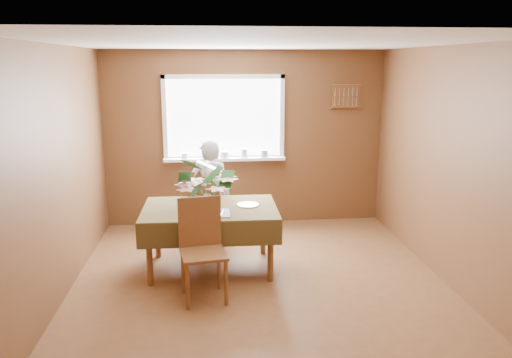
{
  "coord_description": "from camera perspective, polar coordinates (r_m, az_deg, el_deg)",
  "views": [
    {
      "loc": [
        -0.51,
        -4.85,
        2.32
      ],
      "look_at": [
        0.0,
        0.55,
        1.05
      ],
      "focal_mm": 35.0,
      "sensor_mm": 36.0,
      "label": 1
    }
  ],
  "objects": [
    {
      "name": "seated_woman",
      "position": [
        6.32,
        -5.27,
        -1.78
      ],
      "size": [
        0.54,
        0.38,
        1.39
      ],
      "primitive_type": "imported",
      "rotation": [
        0.0,
        0.0,
        3.04
      ],
      "color": "white",
      "rests_on": "floor"
    },
    {
      "name": "side_plate",
      "position": [
        5.69,
        -0.92,
        -2.96
      ],
      "size": [
        0.3,
        0.3,
        0.01
      ],
      "primitive_type": "cylinder",
      "rotation": [
        0.0,
        0.0,
        0.26
      ],
      "color": "white",
      "rests_on": "dining_table"
    },
    {
      "name": "floor",
      "position": [
        5.41,
        0.56,
        -12.25
      ],
      "size": [
        4.5,
        4.5,
        0.0
      ],
      "primitive_type": "plane",
      "color": "brown",
      "rests_on": "ground"
    },
    {
      "name": "wall_right",
      "position": [
        5.57,
        21.52,
        1.16
      ],
      "size": [
        0.0,
        4.5,
        4.5
      ],
      "primitive_type": "plane",
      "rotation": [
        1.57,
        0.0,
        -1.57
      ],
      "color": "brown",
      "rests_on": "floor"
    },
    {
      "name": "window_assembly",
      "position": [
        7.12,
        -3.6,
        5.35
      ],
      "size": [
        1.72,
        0.2,
        1.22
      ],
      "color": "white",
      "rests_on": "wall_back"
    },
    {
      "name": "table_knife",
      "position": [
        5.41,
        -3.88,
        -3.84
      ],
      "size": [
        0.05,
        0.2,
        0.0
      ],
      "primitive_type": "cube",
      "rotation": [
        0.0,
        0.0,
        -0.16
      ],
      "color": "silver",
      "rests_on": "dining_table"
    },
    {
      "name": "spoon_rack",
      "position": [
        7.35,
        10.23,
        9.3
      ],
      "size": [
        0.44,
        0.05,
        0.33
      ],
      "color": "brown",
      "rests_on": "wall_back"
    },
    {
      "name": "wall_left",
      "position": [
        5.19,
        -21.94,
        0.3
      ],
      "size": [
        0.0,
        4.5,
        4.5
      ],
      "primitive_type": "plane",
      "rotation": [
        1.57,
        0.0,
        1.57
      ],
      "color": "brown",
      "rests_on": "floor"
    },
    {
      "name": "chair_near",
      "position": [
        5.05,
        -6.2,
        -7.45
      ],
      "size": [
        0.5,
        0.5,
        1.01
      ],
      "rotation": [
        0.0,
        0.0,
        0.17
      ],
      "color": "brown",
      "rests_on": "floor"
    },
    {
      "name": "wall_front",
      "position": [
        2.86,
        5.3,
        -8.88
      ],
      "size": [
        4.0,
        0.0,
        4.0
      ],
      "primitive_type": "plane",
      "rotation": [
        -1.57,
        0.0,
        0.0
      ],
      "color": "brown",
      "rests_on": "floor"
    },
    {
      "name": "flower_bouquet",
      "position": [
        5.36,
        -5.73,
        -0.48
      ],
      "size": [
        0.59,
        0.59,
        0.51
      ],
      "rotation": [
        0.0,
        0.0,
        0.26
      ],
      "color": "white",
      "rests_on": "dining_table"
    },
    {
      "name": "wall_back",
      "position": [
        7.2,
        -1.27,
        4.63
      ],
      "size": [
        4.0,
        0.0,
        4.0
      ],
      "primitive_type": "plane",
      "rotation": [
        1.57,
        0.0,
        0.0
      ],
      "color": "brown",
      "rests_on": "floor"
    },
    {
      "name": "chair_far",
      "position": [
        6.42,
        -5.62,
        -3.02
      ],
      "size": [
        0.54,
        0.54,
        0.99
      ],
      "rotation": [
        0.0,
        0.0,
        2.8
      ],
      "color": "brown",
      "rests_on": "floor"
    },
    {
      "name": "dining_table",
      "position": [
        5.66,
        -5.27,
        -4.11
      ],
      "size": [
        1.52,
        1.04,
        0.74
      ],
      "rotation": [
        0.0,
        0.0,
        -0.01
      ],
      "color": "brown",
      "rests_on": "floor"
    },
    {
      "name": "ceiling",
      "position": [
        4.88,
        0.62,
        15.27
      ],
      "size": [
        4.5,
        4.5,
        0.0
      ],
      "primitive_type": "plane",
      "rotation": [
        3.14,
        0.0,
        0.0
      ],
      "color": "white",
      "rests_on": "wall_back"
    }
  ]
}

